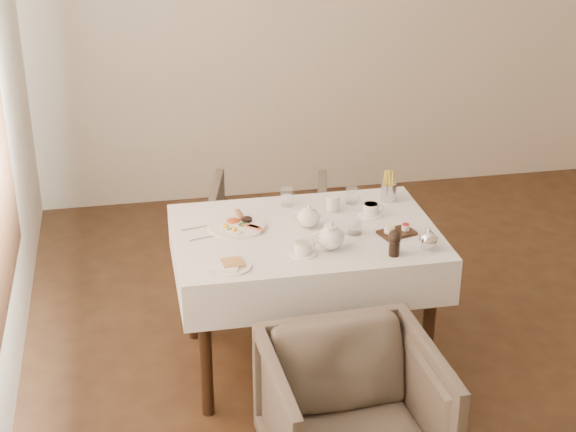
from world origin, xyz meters
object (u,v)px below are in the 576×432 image
(table, at_px, (305,252))
(breakfast_plate, at_px, (237,225))
(teapot_centre, at_px, (309,216))
(armchair_far, at_px, (269,235))
(armchair_near, at_px, (353,418))

(table, bearing_deg, breakfast_plate, 160.98)
(table, height_order, teapot_centre, teapot_centre)
(table, relative_size, armchair_far, 1.84)
(armchair_far, relative_size, breakfast_plate, 2.43)
(armchair_near, bearing_deg, breakfast_plate, 104.77)
(armchair_near, height_order, breakfast_plate, breakfast_plate)
(table, xyz_separation_m, armchair_near, (0.01, -0.92, -0.31))
(table, relative_size, armchair_near, 1.78)
(table, distance_m, armchair_far, 0.92)
(breakfast_plate, xyz_separation_m, teapot_centre, (0.34, -0.07, 0.05))
(armchair_far, relative_size, teapot_centre, 4.55)
(table, height_order, armchair_near, table)
(armchair_near, height_order, armchair_far, armchair_near)
(armchair_far, distance_m, teapot_centre, 0.96)
(breakfast_plate, bearing_deg, armchair_near, -53.25)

